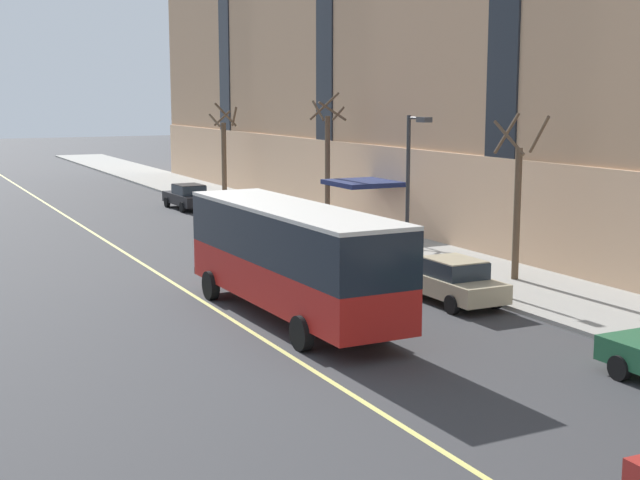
# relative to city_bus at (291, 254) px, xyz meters

# --- Properties ---
(ground_plane) EXTENTS (260.00, 260.00, 0.00)m
(ground_plane) POSITION_rel_city_bus_xyz_m (0.32, -2.87, -2.09)
(ground_plane) COLOR #38383A
(sidewalk) EXTENTS (5.33, 160.00, 0.15)m
(sidewalk) POSITION_rel_city_bus_xyz_m (9.58, 0.13, -2.02)
(sidewalk) COLOR #9E9B93
(sidewalk) RESTS_ON ground
(city_bus) EXTENTS (2.99, 11.03, 3.61)m
(city_bus) POSITION_rel_city_bus_xyz_m (0.00, 0.00, 0.00)
(city_bus) COLOR red
(city_bus) RESTS_ON ground
(parked_car_white_0) EXTENTS (2.09, 4.62, 1.56)m
(parked_car_white_0) POSITION_rel_city_bus_xyz_m (5.72, 20.10, -1.31)
(parked_car_white_0) COLOR silver
(parked_car_white_0) RESTS_ON ground
(parked_car_darkgray_2) EXTENTS (2.06, 4.55, 1.56)m
(parked_car_darkgray_2) POSITION_rel_city_bus_xyz_m (5.74, 6.40, -1.31)
(parked_car_darkgray_2) COLOR #4C4C51
(parked_car_darkgray_2) RESTS_ON ground
(parked_car_champagne_4) EXTENTS (1.96, 4.58, 1.56)m
(parked_car_champagne_4) POSITION_rel_city_bus_xyz_m (5.81, -0.36, -1.31)
(parked_car_champagne_4) COLOR #BCAD89
(parked_car_champagne_4) RESTS_ON ground
(parked_car_black_6) EXTENTS (2.06, 4.72, 1.56)m
(parked_car_black_6) POSITION_rel_city_bus_xyz_m (5.72, 27.83, -1.31)
(parked_car_black_6) COLOR black
(parked_car_black_6) RESTS_ON ground
(parked_car_red_7) EXTENTS (2.02, 4.56, 1.56)m
(parked_car_red_7) POSITION_rel_city_bus_xyz_m (5.60, 13.17, -1.31)
(parked_car_red_7) COLOR #B21E19
(parked_car_red_7) RESTS_ON ground
(street_tree_mid_block) EXTENTS (1.90, 1.79, 6.21)m
(street_tree_mid_block) POSITION_rel_city_bus_xyz_m (9.89, 1.28, 1.08)
(street_tree_mid_block) COLOR brown
(street_tree_mid_block) RESTS_ON sidewalk
(street_tree_far_uptown) EXTENTS (1.86, 1.90, 7.02)m
(street_tree_far_uptown) POSITION_rel_city_bus_xyz_m (9.89, 16.91, 1.55)
(street_tree_far_uptown) COLOR brown
(street_tree_far_uptown) RESTS_ON sidewalk
(street_tree_far_downtown) EXTENTS (1.84, 1.67, 6.38)m
(street_tree_far_downtown) POSITION_rel_city_bus_xyz_m (9.89, 32.51, 1.19)
(street_tree_far_downtown) COLOR brown
(street_tree_far_downtown) RESTS_ON sidewalk
(street_lamp) EXTENTS (0.36, 1.48, 6.08)m
(street_lamp) POSITION_rel_city_bus_xyz_m (7.52, 4.91, 1.85)
(street_lamp) COLOR #2D2D30
(street_lamp) RESTS_ON sidewalk
(lane_centerline) EXTENTS (0.16, 140.00, 0.01)m
(lane_centerline) POSITION_rel_city_bus_xyz_m (-1.70, 0.13, -2.09)
(lane_centerline) COLOR #E0D66B
(lane_centerline) RESTS_ON ground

